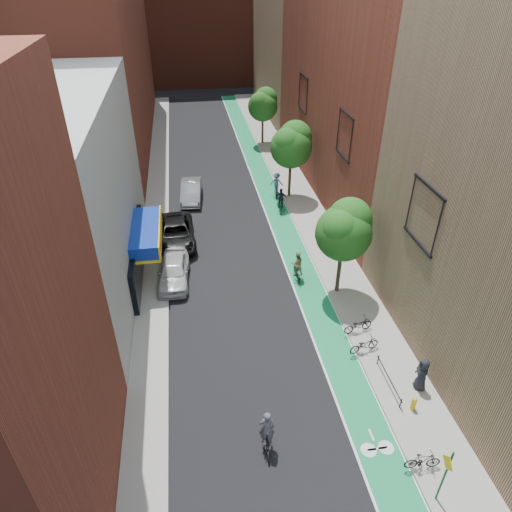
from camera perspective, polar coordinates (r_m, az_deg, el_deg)
name	(u,v)px	position (r m, az deg, el deg)	size (l,w,h in m)	color
ground	(283,442)	(21.83, 3.37, -22.16)	(160.00, 160.00, 0.00)	black
bike_lane	(267,189)	(42.63, 1.42, 8.41)	(2.00, 68.00, 0.01)	#15793C
sidewalk_left	(157,195)	(42.10, -12.21, 7.41)	(2.00, 68.00, 0.15)	gray
sidewalk_right	(294,186)	(43.09, 4.73, 8.69)	(3.00, 68.00, 0.15)	gray
building_left_white	(56,198)	(29.68, -23.76, 6.63)	(8.00, 20.00, 12.00)	silver
building_left_far_red	(99,37)	(55.01, -18.99, 24.50)	(8.00, 36.00, 22.00)	maroon
building_right_mid_red	(366,59)	(41.48, 13.53, 22.86)	(8.00, 28.00, 22.00)	maroon
building_right_far_tan	(296,41)	(64.44, 5.08, 25.24)	(8.00, 20.00, 18.00)	#8C6B4C
building_far_closure	(194,15)	(84.43, -7.80, 27.68)	(30.00, 14.00, 20.00)	maroon
tree_near	(345,229)	(27.18, 11.02, 3.34)	(3.40, 3.36, 6.42)	#332619
tree_mid	(292,144)	(39.31, 4.48, 13.81)	(3.55, 3.53, 6.74)	#332619
tree_far	(263,104)	(52.53, 0.89, 18.49)	(3.30, 3.25, 6.21)	#332619
sign_pole	(445,474)	(20.12, 22.55, -23.84)	(0.13, 0.71, 3.00)	#194C26
parked_car_white	(174,271)	(30.26, -10.25, -1.82)	(1.91, 4.76, 1.62)	silver
parked_car_black	(176,233)	(34.33, -9.98, 2.82)	(2.72, 5.90, 1.64)	black
parked_car_silver	(191,191)	(40.67, -8.12, 8.02)	(1.68, 4.83, 1.59)	#9A9EA3
cyclist_lead	(267,436)	(21.00, 1.36, -21.59)	(0.73, 1.67, 2.23)	black
cyclist_lane_near	(297,268)	(30.08, 5.16, -1.53)	(0.82, 1.85, 2.03)	black
cyclist_lane_mid	(281,203)	(38.26, 3.16, 6.66)	(1.08, 1.66, 2.08)	black
cyclist_lane_far	(276,186)	(40.93, 2.57, 8.77)	(1.30, 1.84, 2.17)	black
parked_bike_near	(364,345)	(25.50, 13.37, -10.73)	(0.61, 1.75, 0.92)	black
parked_bike_mid	(423,461)	(21.68, 20.11, -22.92)	(0.44, 1.54, 0.93)	black
parked_bike_far	(358,325)	(26.60, 12.63, -8.41)	(0.61, 1.74, 0.92)	black
pedestrian	(422,374)	(24.17, 20.04, -13.69)	(0.90, 0.59, 1.85)	black
fire_hydrant	(414,403)	(23.54, 19.12, -17.00)	(0.25, 0.25, 0.72)	gold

